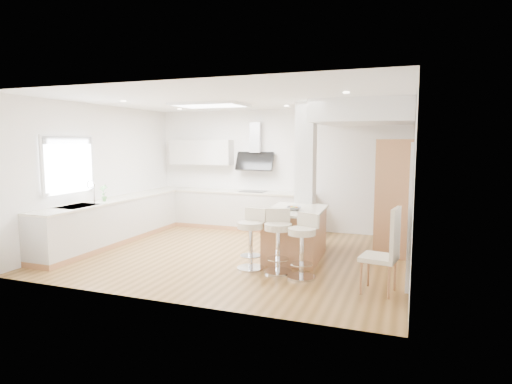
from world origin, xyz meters
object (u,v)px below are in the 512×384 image
at_px(bar_stool_b, 278,237).
at_px(dining_chair, 387,248).
at_px(bar_stool_c, 302,242).
at_px(peninsula, 295,233).
at_px(bar_stool_a, 251,235).

relative_size(bar_stool_b, dining_chair, 0.84).
distance_m(bar_stool_b, bar_stool_c, 0.44).
relative_size(peninsula, bar_stool_b, 1.50).
distance_m(bar_stool_a, bar_stool_c, 0.90).
bearing_deg(dining_chair, peninsula, 150.44).
relative_size(bar_stool_c, dining_chair, 0.82).
bearing_deg(bar_stool_b, dining_chair, -32.37).
bearing_deg(bar_stool_c, dining_chair, 9.14).
xyz_separation_m(bar_stool_c, dining_chair, (1.23, -0.28, 0.09)).
bearing_deg(bar_stool_c, bar_stool_a, -168.39).
distance_m(peninsula, bar_stool_a, 1.01).
bearing_deg(bar_stool_b, bar_stool_c, -35.24).
height_order(bar_stool_b, dining_chair, dining_chair).
bearing_deg(bar_stool_a, peninsula, 69.14).
relative_size(peninsula, dining_chair, 1.26).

